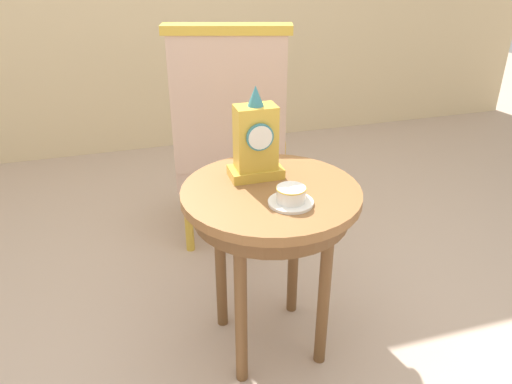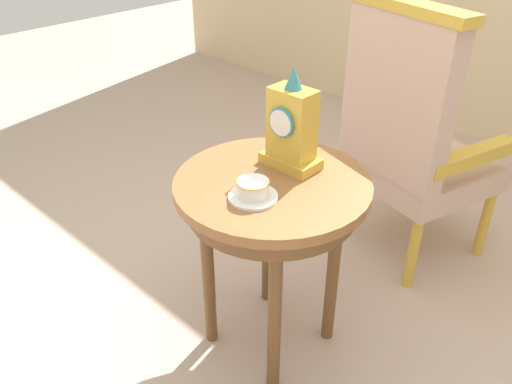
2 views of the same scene
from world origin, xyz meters
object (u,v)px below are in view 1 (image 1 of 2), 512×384
Objects in this scene: mantel_clock at (256,142)px; teacup_left at (291,196)px; side_table at (271,212)px; armchair at (231,136)px.

teacup_left is at bearing -77.69° from mantel_clock.
armchair reaches higher than side_table.
teacup_left is at bearing -76.61° from side_table.
mantel_clock is 0.73m from armchair.
side_table is 0.80m from armchair.
mantel_clock is (-0.02, 0.11, 0.22)m from side_table.
teacup_left is 0.93m from armchair.
side_table is at bearing 103.39° from teacup_left.
armchair is at bearing 88.27° from teacup_left.
side_table is 4.63× the size of teacup_left.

